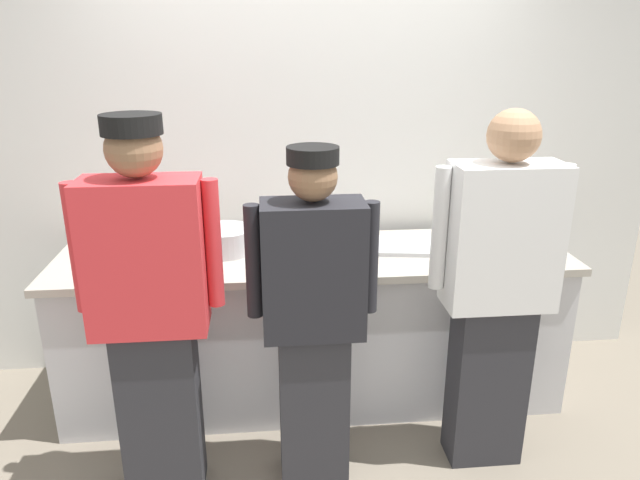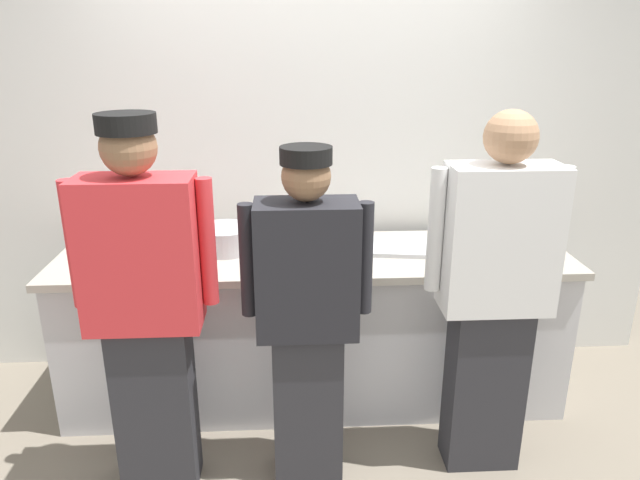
% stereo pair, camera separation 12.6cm
% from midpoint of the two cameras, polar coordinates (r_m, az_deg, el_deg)
% --- Properties ---
extents(ground_plane, '(9.00, 9.00, 0.00)m').
position_cam_midpoint_polar(ground_plane, '(3.28, 0.96, -18.49)').
color(ground_plane, slate).
extents(wall_back, '(4.38, 0.10, 2.65)m').
position_cam_midpoint_polar(wall_back, '(3.54, 0.07, 8.13)').
color(wall_back, silver).
rests_on(wall_back, ground).
extents(prep_counter, '(2.79, 0.73, 0.89)m').
position_cam_midpoint_polar(prep_counter, '(3.36, 0.54, -8.41)').
color(prep_counter, silver).
rests_on(prep_counter, ground).
extents(chef_near_left, '(0.62, 0.24, 1.73)m').
position_cam_midpoint_polar(chef_near_left, '(2.60, -15.44, -6.01)').
color(chef_near_left, '#2D2D33').
rests_on(chef_near_left, ground).
extents(chef_center, '(0.58, 0.24, 1.59)m').
position_cam_midpoint_polar(chef_center, '(2.60, 0.13, -7.24)').
color(chef_center, '#2D2D33').
rests_on(chef_center, ground).
extents(chef_far_right, '(0.63, 0.24, 1.73)m').
position_cam_midpoint_polar(chef_far_right, '(2.78, 17.97, -4.83)').
color(chef_far_right, '#2D2D33').
rests_on(chef_far_right, ground).
extents(plate_stack_front, '(0.23, 0.23, 0.10)m').
position_cam_midpoint_polar(plate_stack_front, '(3.02, -2.51, -1.54)').
color(plate_stack_front, white).
rests_on(plate_stack_front, prep_counter).
extents(plate_stack_rear, '(0.22, 0.22, 0.05)m').
position_cam_midpoint_polar(plate_stack_rear, '(3.31, 15.63, -0.81)').
color(plate_stack_rear, white).
rests_on(plate_stack_rear, prep_counter).
extents(mixing_bowl_steel, '(0.31, 0.31, 0.14)m').
position_cam_midpoint_polar(mixing_bowl_steel, '(3.24, -8.18, 0.11)').
color(mixing_bowl_steel, '#B7BABF').
rests_on(mixing_bowl_steel, prep_counter).
extents(sheet_tray, '(0.47, 0.36, 0.02)m').
position_cam_midpoint_polar(sheet_tray, '(3.29, 8.73, -0.68)').
color(sheet_tray, '#B7BABF').
rests_on(sheet_tray, prep_counter).
extents(squeeze_bottle_primary, '(0.06, 0.06, 0.19)m').
position_cam_midpoint_polar(squeeze_bottle_primary, '(3.48, 18.57, 0.99)').
color(squeeze_bottle_primary, red).
rests_on(squeeze_bottle_primary, prep_counter).
extents(squeeze_bottle_secondary, '(0.05, 0.05, 0.18)m').
position_cam_midpoint_polar(squeeze_bottle_secondary, '(2.96, 1.96, -1.19)').
color(squeeze_bottle_secondary, '#56A333').
rests_on(squeeze_bottle_secondary, prep_counter).
extents(squeeze_bottle_spare, '(0.06, 0.06, 0.20)m').
position_cam_midpoint_polar(squeeze_bottle_spare, '(3.54, 16.64, 1.58)').
color(squeeze_bottle_spare, '#56A333').
rests_on(squeeze_bottle_spare, prep_counter).
extents(ramekin_green_sauce, '(0.10, 0.10, 0.05)m').
position_cam_midpoint_polar(ramekin_green_sauce, '(3.11, 14.16, -2.00)').
color(ramekin_green_sauce, white).
rests_on(ramekin_green_sauce, prep_counter).
extents(ramekin_red_sauce, '(0.09, 0.09, 0.04)m').
position_cam_midpoint_polar(ramekin_red_sauce, '(3.04, -10.22, -2.19)').
color(ramekin_red_sauce, white).
rests_on(ramekin_red_sauce, prep_counter).
extents(ramekin_yellow_sauce, '(0.09, 0.09, 0.05)m').
position_cam_midpoint_polar(ramekin_yellow_sauce, '(3.26, 1.26, -0.41)').
color(ramekin_yellow_sauce, white).
rests_on(ramekin_yellow_sauce, prep_counter).
extents(ramekin_orange_sauce, '(0.08, 0.08, 0.04)m').
position_cam_midpoint_polar(ramekin_orange_sauce, '(3.31, -17.71, -1.11)').
color(ramekin_orange_sauce, white).
rests_on(ramekin_orange_sauce, prep_counter).
extents(deli_cup, '(0.09, 0.09, 0.10)m').
position_cam_midpoint_polar(deli_cup, '(3.08, -19.30, -2.22)').
color(deli_cup, white).
rests_on(deli_cup, prep_counter).
extents(chefs_knife, '(0.28, 0.03, 0.02)m').
position_cam_midpoint_polar(chefs_knife, '(3.30, 20.25, -1.72)').
color(chefs_knife, '#B7BABF').
rests_on(chefs_knife, prep_counter).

